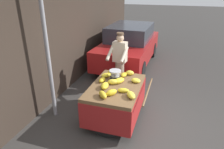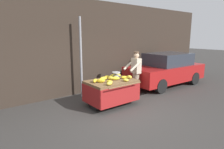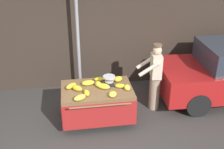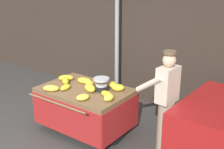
{
  "view_description": "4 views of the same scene",
  "coord_description": "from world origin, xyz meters",
  "px_view_note": "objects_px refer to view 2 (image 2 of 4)",
  "views": [
    {
      "loc": [
        -3.71,
        -0.27,
        2.93
      ],
      "look_at": [
        0.36,
        1.02,
        1.04
      ],
      "focal_mm": 32.89,
      "sensor_mm": 36.0,
      "label": 1
    },
    {
      "loc": [
        -3.53,
        -3.96,
        2.31
      ],
      "look_at": [
        0.35,
        1.03,
        1.01
      ],
      "focal_mm": 30.44,
      "sensor_mm": 36.0,
      "label": 2
    },
    {
      "loc": [
        -0.34,
        -4.83,
        4.0
      ],
      "look_at": [
        0.56,
        0.9,
        1.17
      ],
      "focal_mm": 46.43,
      "sensor_mm": 36.0,
      "label": 3
    },
    {
      "loc": [
        3.53,
        -2.82,
        2.84
      ],
      "look_at": [
        0.74,
        0.98,
        1.21
      ],
      "focal_mm": 47.54,
      "sensor_mm": 36.0,
      "label": 4
    }
  ],
  "objects_px": {
    "banana_bunch_11": "(95,81)",
    "banana_bunch_1": "(113,76)",
    "weighing_scale": "(116,75)",
    "banana_bunch_6": "(129,77)",
    "banana_bunch_7": "(115,78)",
    "parked_car": "(166,69)",
    "banana_bunch_10": "(110,82)",
    "banana_bunch_9": "(101,81)",
    "street_pole": "(81,58)",
    "banana_bunch_0": "(109,83)",
    "vendor_person": "(136,73)",
    "banana_bunch_8": "(126,80)",
    "banana_bunch_4": "(111,78)",
    "banana_bunch_3": "(124,77)",
    "banana_cart": "(111,87)",
    "banana_bunch_5": "(103,79)",
    "banana_bunch_2": "(107,77)"
  },
  "relations": [
    {
      "from": "banana_bunch_3",
      "to": "banana_bunch_8",
      "type": "xyz_separation_m",
      "value": [
        -0.22,
        -0.34,
        -0.0
      ]
    },
    {
      "from": "banana_bunch_5",
      "to": "banana_bunch_11",
      "type": "height_order",
      "value": "banana_bunch_11"
    },
    {
      "from": "banana_bunch_5",
      "to": "banana_bunch_10",
      "type": "distance_m",
      "value": 0.44
    },
    {
      "from": "banana_bunch_3",
      "to": "banana_cart",
      "type": "bearing_deg",
      "value": 175.03
    },
    {
      "from": "banana_bunch_2",
      "to": "banana_bunch_11",
      "type": "bearing_deg",
      "value": -158.92
    },
    {
      "from": "weighing_scale",
      "to": "banana_bunch_0",
      "type": "distance_m",
      "value": 0.89
    },
    {
      "from": "banana_bunch_0",
      "to": "vendor_person",
      "type": "relative_size",
      "value": 0.16
    },
    {
      "from": "banana_bunch_11",
      "to": "banana_bunch_1",
      "type": "bearing_deg",
      "value": 15.08
    },
    {
      "from": "weighing_scale",
      "to": "banana_bunch_6",
      "type": "distance_m",
      "value": 0.46
    },
    {
      "from": "banana_bunch_6",
      "to": "banana_bunch_7",
      "type": "xyz_separation_m",
      "value": [
        -0.51,
        0.13,
        0.0
      ]
    },
    {
      "from": "banana_bunch_10",
      "to": "banana_bunch_9",
      "type": "bearing_deg",
      "value": 134.91
    },
    {
      "from": "banana_bunch_9",
      "to": "parked_car",
      "type": "xyz_separation_m",
      "value": [
        4.13,
        0.6,
        -0.17
      ]
    },
    {
      "from": "banana_bunch_6",
      "to": "banana_bunch_0",
      "type": "bearing_deg",
      "value": -165.72
    },
    {
      "from": "banana_bunch_1",
      "to": "banana_bunch_8",
      "type": "relative_size",
      "value": 1.15
    },
    {
      "from": "weighing_scale",
      "to": "banana_bunch_9",
      "type": "bearing_deg",
      "value": -168.81
    },
    {
      "from": "street_pole",
      "to": "weighing_scale",
      "type": "xyz_separation_m",
      "value": [
        0.62,
        -1.33,
        -0.52
      ]
    },
    {
      "from": "banana_bunch_7",
      "to": "banana_bunch_5",
      "type": "bearing_deg",
      "value": 145.59
    },
    {
      "from": "street_pole",
      "to": "vendor_person",
      "type": "xyz_separation_m",
      "value": [
        1.77,
        -1.12,
        -0.62
      ]
    },
    {
      "from": "banana_bunch_7",
      "to": "banana_bunch_6",
      "type": "bearing_deg",
      "value": -14.52
    },
    {
      "from": "street_pole",
      "to": "banana_bunch_3",
      "type": "relative_size",
      "value": 13.2
    },
    {
      "from": "weighing_scale",
      "to": "parked_car",
      "type": "xyz_separation_m",
      "value": [
        3.39,
        0.45,
        -0.22
      ]
    },
    {
      "from": "street_pole",
      "to": "banana_bunch_1",
      "type": "xyz_separation_m",
      "value": [
        0.69,
        -1.09,
        -0.59
      ]
    },
    {
      "from": "banana_bunch_10",
      "to": "banana_bunch_4",
      "type": "bearing_deg",
      "value": 47.11
    },
    {
      "from": "banana_bunch_0",
      "to": "banana_bunch_10",
      "type": "distance_m",
      "value": 0.25
    },
    {
      "from": "banana_bunch_11",
      "to": "vendor_person",
      "type": "relative_size",
      "value": 0.17
    },
    {
      "from": "weighing_scale",
      "to": "banana_bunch_10",
      "type": "bearing_deg",
      "value": -147.74
    },
    {
      "from": "banana_cart",
      "to": "banana_bunch_5",
      "type": "xyz_separation_m",
      "value": [
        -0.18,
        0.2,
        0.29
      ]
    },
    {
      "from": "vendor_person",
      "to": "banana_bunch_8",
      "type": "bearing_deg",
      "value": -148.34
    },
    {
      "from": "banana_bunch_0",
      "to": "parked_car",
      "type": "height_order",
      "value": "parked_car"
    },
    {
      "from": "banana_bunch_10",
      "to": "banana_bunch_11",
      "type": "relative_size",
      "value": 0.85
    },
    {
      "from": "weighing_scale",
      "to": "banana_bunch_7",
      "type": "bearing_deg",
      "value": -136.97
    },
    {
      "from": "banana_bunch_7",
      "to": "parked_car",
      "type": "distance_m",
      "value": 3.59
    },
    {
      "from": "weighing_scale",
      "to": "banana_bunch_1",
      "type": "distance_m",
      "value": 0.27
    },
    {
      "from": "banana_bunch_10",
      "to": "banana_bunch_11",
      "type": "distance_m",
      "value": 0.47
    },
    {
      "from": "banana_bunch_9",
      "to": "banana_bunch_3",
      "type": "bearing_deg",
      "value": -0.31
    },
    {
      "from": "banana_bunch_10",
      "to": "vendor_person",
      "type": "relative_size",
      "value": 0.14
    },
    {
      "from": "banana_cart",
      "to": "banana_bunch_9",
      "type": "distance_m",
      "value": 0.53
    },
    {
      "from": "banana_bunch_2",
      "to": "parked_car",
      "type": "bearing_deg",
      "value": 3.22
    },
    {
      "from": "banana_bunch_5",
      "to": "vendor_person",
      "type": "bearing_deg",
      "value": 4.27
    },
    {
      "from": "weighing_scale",
      "to": "banana_bunch_10",
      "type": "xyz_separation_m",
      "value": [
        -0.55,
        -0.34,
        -0.07
      ]
    },
    {
      "from": "banana_bunch_1",
      "to": "banana_bunch_8",
      "type": "distance_m",
      "value": 0.75
    },
    {
      "from": "banana_bunch_6",
      "to": "parked_car",
      "type": "xyz_separation_m",
      "value": [
        3.02,
        0.72,
        -0.16
      ]
    },
    {
      "from": "weighing_scale",
      "to": "banana_bunch_4",
      "type": "xyz_separation_m",
      "value": [
        -0.25,
        -0.03,
        -0.06
      ]
    },
    {
      "from": "street_pole",
      "to": "parked_car",
      "type": "distance_m",
      "value": 4.17
    },
    {
      "from": "banana_bunch_5",
      "to": "street_pole",
      "type": "bearing_deg",
      "value": 96.22
    },
    {
      "from": "banana_bunch_6",
      "to": "banana_bunch_3",
      "type": "bearing_deg",
      "value": 139.6
    },
    {
      "from": "weighing_scale",
      "to": "banana_bunch_7",
      "type": "height_order",
      "value": "weighing_scale"
    },
    {
      "from": "banana_bunch_0",
      "to": "banana_bunch_6",
      "type": "relative_size",
      "value": 1.4
    },
    {
      "from": "banana_cart",
      "to": "banana_bunch_10",
      "type": "xyz_separation_m",
      "value": [
        -0.25,
        -0.24,
        0.28
      ]
    },
    {
      "from": "street_pole",
      "to": "banana_bunch_3",
      "type": "bearing_deg",
      "value": -60.46
    }
  ]
}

